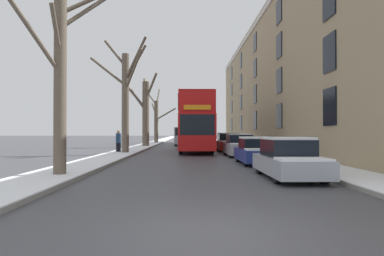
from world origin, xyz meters
The scene contains 15 objects.
ground_plane centered at (0.00, 0.00, 0.00)m, with size 320.00×320.00×0.00m, color #424247.
sidewalk_left centered at (-5.17, 53.00, 0.08)m, with size 2.16×130.00×0.16m.
sidewalk_right centered at (5.17, 53.00, 0.08)m, with size 2.16×130.00×0.16m.
terrace_facade_right centered at (10.74, 27.96, 6.36)m, with size 9.10×49.36×12.71m.
bare_tree_left_0 centered at (-4.86, 6.48, 3.60)m, with size 3.59×3.45×7.48m.
bare_tree_left_1 centered at (-4.91, 19.22, 4.21)m, with size 4.33×1.77×8.23m.
bare_tree_left_2 centered at (-4.94, 31.38, 3.89)m, with size 3.39×2.62×7.93m.
bare_tree_left_3 centered at (-4.79, 43.68, 3.52)m, with size 4.24×2.36×8.03m.
double_decker_bus centered at (0.19, 22.93, 2.53)m, with size 2.60×11.45×4.49m.
parked_car_0 centered at (3.00, 6.43, 0.65)m, with size 1.69×4.14×1.42m.
parked_car_1 centered at (3.00, 11.80, 0.63)m, with size 1.72×3.93×1.37m.
parked_car_2 centered at (3.00, 17.36, 0.69)m, with size 1.75×4.42×1.49m.
parked_car_3 centered at (3.00, 23.43, 0.71)m, with size 1.88×4.46×1.56m.
oncoming_van centered at (-0.93, 36.39, 1.19)m, with size 1.97×5.52×2.19m.
pedestrian_left_sidewalk centered at (-5.56, 19.99, 0.96)m, with size 0.38×0.38×1.75m.
Camera 1 is at (-0.55, -5.37, 1.58)m, focal length 32.00 mm.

